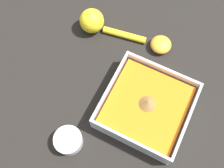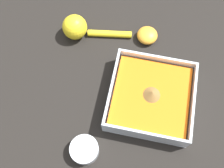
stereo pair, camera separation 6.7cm
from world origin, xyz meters
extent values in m
plane|color=black|center=(0.00, 0.00, 0.00)|extent=(4.00, 4.00, 0.00)
cube|color=silver|center=(-0.01, 0.02, 0.00)|extent=(0.21, 0.21, 0.01)
cube|color=silver|center=(-0.01, 0.12, 0.03)|extent=(0.21, 0.01, 0.05)
cube|color=silver|center=(-0.01, -0.08, 0.03)|extent=(0.21, 0.01, 0.05)
cube|color=silver|center=(0.10, 0.02, 0.03)|extent=(0.01, 0.20, 0.05)
cube|color=silver|center=(-0.11, 0.02, 0.03)|extent=(0.01, 0.20, 0.05)
cube|color=orange|center=(-0.01, 0.02, 0.03)|extent=(0.19, 0.19, 0.03)
cone|color=brown|center=(-0.01, 0.02, 0.05)|extent=(0.04, 0.04, 0.02)
cylinder|color=silver|center=(0.16, -0.11, 0.02)|extent=(0.07, 0.07, 0.03)
cylinder|color=brown|center=(0.16, -0.11, 0.01)|extent=(0.06, 0.06, 0.02)
sphere|color=yellow|center=(-0.17, -0.22, 0.03)|extent=(0.07, 0.07, 0.07)
cylinder|color=yellow|center=(-0.18, -0.12, 0.01)|extent=(0.04, 0.13, 0.02)
ellipsoid|color=orange|center=(-0.19, -0.01, 0.02)|extent=(0.06, 0.06, 0.03)
camera|label=1|loc=(0.22, 0.04, 0.65)|focal=42.00mm
camera|label=2|loc=(0.24, -0.03, 0.65)|focal=42.00mm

